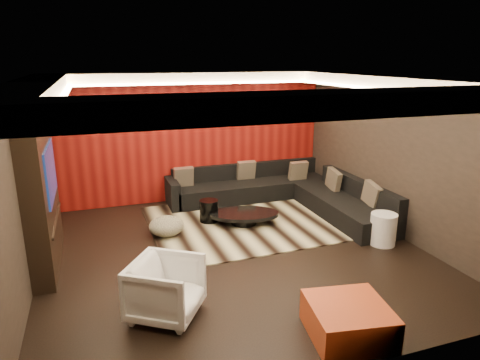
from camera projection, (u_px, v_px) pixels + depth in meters
name	position (u px, v px, depth m)	size (l,w,h in m)	color
floor	(235.00, 253.00, 7.05)	(6.00, 6.00, 0.02)	black
ceiling	(234.00, 77.00, 6.27)	(6.00, 6.00, 0.02)	silver
wall_back	(191.00, 137.00, 9.40)	(6.00, 0.02, 2.80)	black
wall_left	(21.00, 189.00, 5.72)	(0.02, 6.00, 2.80)	black
wall_right	(395.00, 156.00, 7.61)	(0.02, 6.00, 2.80)	black
red_feature_wall	(192.00, 138.00, 9.36)	(5.98, 0.05, 2.78)	#6B0C0A
soffit_back	(193.00, 78.00, 8.76)	(6.00, 0.60, 0.22)	silver
soffit_front	(328.00, 104.00, 3.85)	(6.00, 0.60, 0.22)	silver
soffit_left	(34.00, 90.00, 5.46)	(0.60, 4.80, 0.22)	silver
soffit_right	(387.00, 82.00, 7.15)	(0.60, 4.80, 0.22)	silver
cove_back	(197.00, 83.00, 8.47)	(4.80, 0.08, 0.04)	#FFD899
cove_front	(310.00, 110.00, 4.19)	(4.80, 0.08, 0.04)	#FFD899
cove_left	(63.00, 97.00, 5.59)	(0.08, 4.80, 0.04)	#FFD899
cove_right	(369.00, 88.00, 7.07)	(0.08, 4.80, 0.04)	#FFD899
tv_surround	(41.00, 196.00, 6.39)	(0.30, 2.00, 2.20)	black
tv_screen	(50.00, 172.00, 6.35)	(0.04, 1.30, 0.80)	black
tv_shelf	(56.00, 219.00, 6.56)	(0.04, 1.60, 0.04)	black
rug	(254.00, 220.00, 8.40)	(4.00, 3.00, 0.02)	#BDB68A
coffee_table	(244.00, 218.00, 8.19)	(1.33, 1.33, 0.22)	black
drum_stool	(209.00, 211.00, 8.28)	(0.36, 0.36, 0.43)	black
striped_pouf	(167.00, 226.00, 7.64)	(0.62, 0.62, 0.34)	beige
white_side_table	(383.00, 229.00, 7.29)	(0.44, 0.44, 0.55)	white
orange_ottoman	(348.00, 320.00, 4.89)	(0.88, 0.88, 0.39)	#A53E15
armchair	(166.00, 289.00, 5.23)	(0.79, 0.81, 0.74)	white
sectional_sofa	(284.00, 194.00, 9.22)	(3.65, 3.50, 0.75)	black
throw_pillows	(284.00, 178.00, 9.13)	(3.36, 2.80, 0.50)	tan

